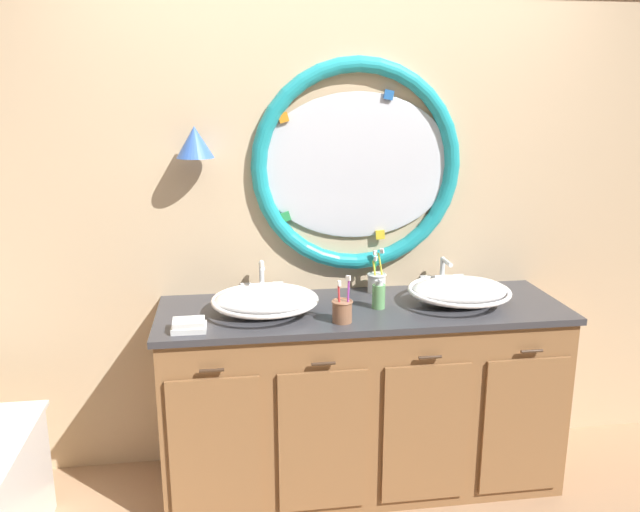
{
  "coord_description": "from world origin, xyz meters",
  "views": [
    {
      "loc": [
        -0.5,
        -2.49,
        1.86
      ],
      "look_at": [
        -0.1,
        0.25,
        1.14
      ],
      "focal_mm": 36.07,
      "sensor_mm": 36.0,
      "label": 1
    }
  ],
  "objects_px": {
    "sink_basin_right": "(459,291)",
    "toothbrush_holder_right": "(377,281)",
    "soap_dispenser": "(379,295)",
    "folded_hand_towel": "(189,325)",
    "toothbrush_holder_left": "(342,310)",
    "sink_basin_left": "(265,300)"
  },
  "relations": [
    {
      "from": "sink_basin_right",
      "to": "toothbrush_holder_right",
      "type": "xyz_separation_m",
      "value": [
        -0.34,
        0.23,
        -0.01
      ]
    },
    {
      "from": "sink_basin_right",
      "to": "soap_dispenser",
      "type": "distance_m",
      "value": 0.38
    },
    {
      "from": "soap_dispenser",
      "to": "folded_hand_towel",
      "type": "distance_m",
      "value": 0.86
    },
    {
      "from": "sink_basin_right",
      "to": "toothbrush_holder_left",
      "type": "height_order",
      "value": "toothbrush_holder_left"
    },
    {
      "from": "sink_basin_left",
      "to": "toothbrush_holder_right",
      "type": "relative_size",
      "value": 2.15
    },
    {
      "from": "sink_basin_right",
      "to": "toothbrush_holder_right",
      "type": "distance_m",
      "value": 0.41
    },
    {
      "from": "sink_basin_right",
      "to": "toothbrush_holder_right",
      "type": "bearing_deg",
      "value": 145.23
    },
    {
      "from": "sink_basin_right",
      "to": "toothbrush_holder_right",
      "type": "height_order",
      "value": "toothbrush_holder_right"
    },
    {
      "from": "sink_basin_left",
      "to": "folded_hand_towel",
      "type": "relative_size",
      "value": 3.36
    },
    {
      "from": "toothbrush_holder_left",
      "to": "soap_dispenser",
      "type": "xyz_separation_m",
      "value": [
        0.2,
        0.15,
        0.01
      ]
    },
    {
      "from": "toothbrush_holder_right",
      "to": "soap_dispenser",
      "type": "xyz_separation_m",
      "value": [
        -0.05,
        -0.24,
        0.01
      ]
    },
    {
      "from": "sink_basin_right",
      "to": "toothbrush_holder_left",
      "type": "xyz_separation_m",
      "value": [
        -0.58,
        -0.16,
        -0.01
      ]
    },
    {
      "from": "toothbrush_holder_right",
      "to": "toothbrush_holder_left",
      "type": "bearing_deg",
      "value": -121.73
    },
    {
      "from": "soap_dispenser",
      "to": "sink_basin_right",
      "type": "bearing_deg",
      "value": 0.48
    },
    {
      "from": "sink_basin_left",
      "to": "sink_basin_right",
      "type": "height_order",
      "value": "sink_basin_right"
    },
    {
      "from": "sink_basin_left",
      "to": "soap_dispenser",
      "type": "height_order",
      "value": "soap_dispenser"
    },
    {
      "from": "toothbrush_holder_left",
      "to": "soap_dispenser",
      "type": "height_order",
      "value": "toothbrush_holder_left"
    },
    {
      "from": "sink_basin_left",
      "to": "sink_basin_right",
      "type": "relative_size",
      "value": 1.01
    },
    {
      "from": "soap_dispenser",
      "to": "toothbrush_holder_left",
      "type": "bearing_deg",
      "value": -141.7
    },
    {
      "from": "toothbrush_holder_right",
      "to": "folded_hand_towel",
      "type": "bearing_deg",
      "value": -155.61
    },
    {
      "from": "soap_dispenser",
      "to": "folded_hand_towel",
      "type": "height_order",
      "value": "soap_dispenser"
    },
    {
      "from": "sink_basin_right",
      "to": "sink_basin_left",
      "type": "bearing_deg",
      "value": 180.0
    }
  ]
}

